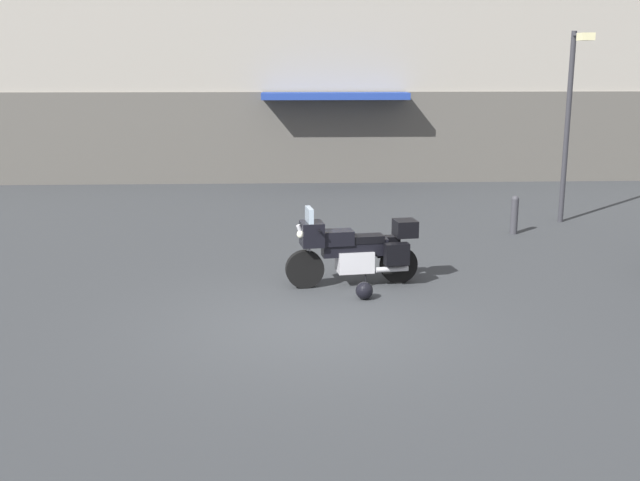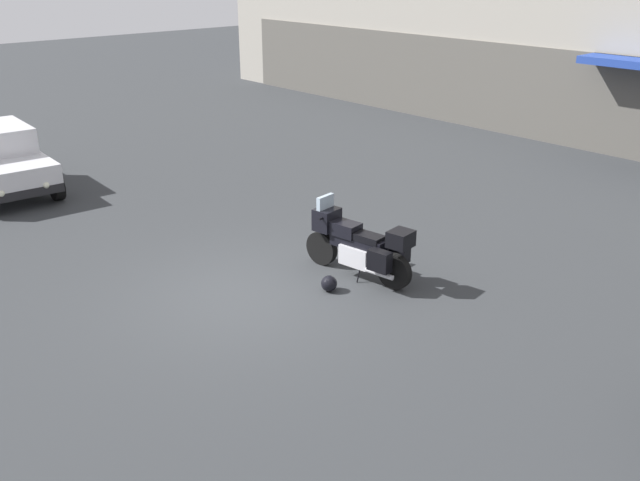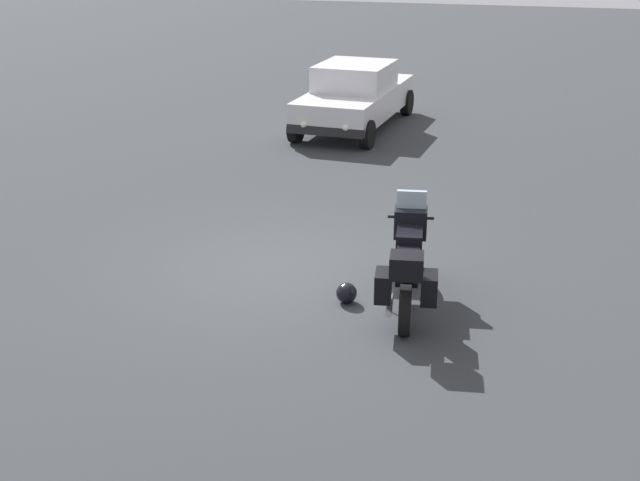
% 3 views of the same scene
% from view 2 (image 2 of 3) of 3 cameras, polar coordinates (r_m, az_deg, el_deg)
% --- Properties ---
extents(ground_plane, '(80.00, 80.00, 0.00)m').
position_cam_2_polar(ground_plane, '(11.94, -6.08, -4.47)').
color(ground_plane, '#2D3033').
extents(motorcycle, '(2.26, 0.90, 1.36)m').
position_cam_2_polar(motorcycle, '(12.32, 3.20, -0.32)').
color(motorcycle, black).
rests_on(motorcycle, ground).
extents(helmet, '(0.28, 0.28, 0.28)m').
position_cam_2_polar(helmet, '(11.96, 0.74, -3.53)').
color(helmet, black).
rests_on(helmet, ground).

